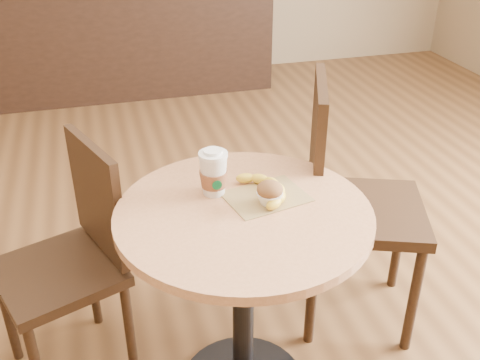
{
  "coord_description": "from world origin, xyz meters",
  "views": [
    {
      "loc": [
        -0.34,
        -1.37,
        1.63
      ],
      "look_at": [
        0.04,
        0.01,
        0.83
      ],
      "focal_mm": 42.0,
      "sensor_mm": 36.0,
      "label": 1
    }
  ],
  "objects_px": {
    "coffee_cup": "(214,174)",
    "banana": "(266,190)",
    "chair_right": "(348,198)",
    "muffin": "(270,193)",
    "chair_left": "(73,255)",
    "cafe_table": "(243,263)"
  },
  "relations": [
    {
      "from": "banana",
      "to": "cafe_table",
      "type": "bearing_deg",
      "value": -151.0
    },
    {
      "from": "chair_right",
      "to": "muffin",
      "type": "distance_m",
      "value": 0.54
    },
    {
      "from": "cafe_table",
      "to": "chair_left",
      "type": "distance_m",
      "value": 0.6
    },
    {
      "from": "chair_right",
      "to": "muffin",
      "type": "xyz_separation_m",
      "value": [
        -0.4,
        -0.27,
        0.24
      ]
    },
    {
      "from": "coffee_cup",
      "to": "banana",
      "type": "bearing_deg",
      "value": -20.19
    },
    {
      "from": "cafe_table",
      "to": "chair_right",
      "type": "bearing_deg",
      "value": 30.33
    },
    {
      "from": "muffin",
      "to": "banana",
      "type": "relative_size",
      "value": 0.35
    },
    {
      "from": "chair_left",
      "to": "banana",
      "type": "xyz_separation_m",
      "value": [
        0.61,
        -0.22,
        0.29
      ]
    },
    {
      "from": "cafe_table",
      "to": "banana",
      "type": "distance_m",
      "value": 0.24
    },
    {
      "from": "banana",
      "to": "chair_left",
      "type": "bearing_deg",
      "value": 152.15
    },
    {
      "from": "chair_left",
      "to": "coffee_cup",
      "type": "relative_size",
      "value": 5.87
    },
    {
      "from": "chair_left",
      "to": "coffee_cup",
      "type": "height_order",
      "value": "coffee_cup"
    },
    {
      "from": "coffee_cup",
      "to": "muffin",
      "type": "bearing_deg",
      "value": -36.66
    },
    {
      "from": "cafe_table",
      "to": "chair_left",
      "type": "height_order",
      "value": "chair_left"
    },
    {
      "from": "muffin",
      "to": "coffee_cup",
      "type": "bearing_deg",
      "value": 144.09
    },
    {
      "from": "coffee_cup",
      "to": "muffin",
      "type": "distance_m",
      "value": 0.18
    },
    {
      "from": "chair_right",
      "to": "banana",
      "type": "bearing_deg",
      "value": 139.77
    },
    {
      "from": "cafe_table",
      "to": "chair_left",
      "type": "relative_size",
      "value": 0.88
    },
    {
      "from": "coffee_cup",
      "to": "banana",
      "type": "height_order",
      "value": "coffee_cup"
    },
    {
      "from": "chair_left",
      "to": "coffee_cup",
      "type": "distance_m",
      "value": 0.6
    },
    {
      "from": "muffin",
      "to": "banana",
      "type": "height_order",
      "value": "muffin"
    },
    {
      "from": "chair_left",
      "to": "cafe_table",
      "type": "bearing_deg",
      "value": 40.06
    }
  ]
}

